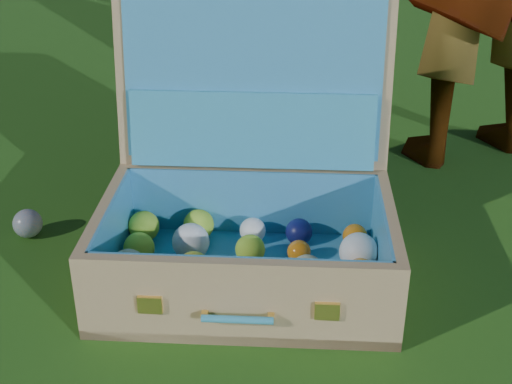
# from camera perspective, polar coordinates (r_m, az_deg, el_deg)

# --- Properties ---
(ground) EXTENTS (60.00, 60.00, 0.00)m
(ground) POSITION_cam_1_polar(r_m,az_deg,el_deg) (1.71, 0.50, -5.04)
(ground) COLOR #215114
(ground) RESTS_ON ground
(stray_ball) EXTENTS (0.07, 0.07, 0.07)m
(stray_ball) POSITION_cam_1_polar(r_m,az_deg,el_deg) (1.86, -17.80, -2.41)
(stray_ball) COLOR teal
(stray_ball) RESTS_ON ground
(suitcase) EXTENTS (0.73, 0.64, 0.61)m
(suitcase) POSITION_cam_1_polar(r_m,az_deg,el_deg) (1.59, -0.78, -0.55)
(suitcase) COLOR tan
(suitcase) RESTS_ON ground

